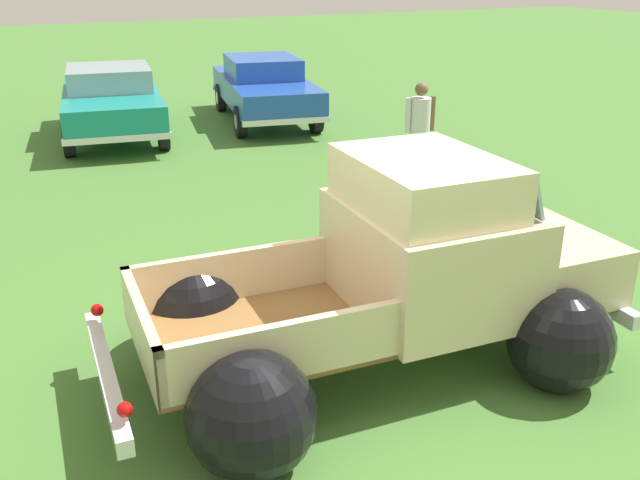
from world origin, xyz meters
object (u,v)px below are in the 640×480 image
at_px(vintage_pickup_truck, 403,284).
at_px(spectator_0, 420,126).
at_px(show_car_1, 264,87).
at_px(show_car_0, 111,99).

relative_size(vintage_pickup_truck, spectator_0, 2.88).
distance_m(show_car_1, spectator_0, 5.55).
bearing_deg(show_car_1, vintage_pickup_truck, -4.57).
relative_size(show_car_1, spectator_0, 2.91).
bearing_deg(show_car_1, spectator_0, 16.16).
xyz_separation_m(show_car_1, spectator_0, (0.59, -5.51, 0.15)).
relative_size(vintage_pickup_truck, show_car_1, 0.99).
bearing_deg(vintage_pickup_truck, show_car_1, 78.04).
bearing_deg(show_car_0, show_car_1, 99.78).
xyz_separation_m(show_car_0, show_car_1, (3.43, 0.10, -0.00)).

